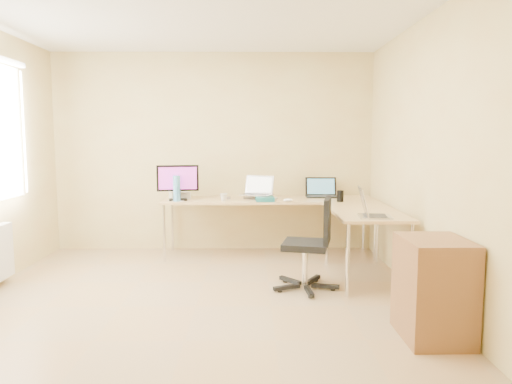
{
  "coord_description": "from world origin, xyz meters",
  "views": [
    {
      "loc": [
        0.49,
        -4.1,
        1.49
      ],
      "look_at": [
        0.55,
        1.1,
        0.9
      ],
      "focal_mm": 33.48,
      "sensor_mm": 36.0,
      "label": 1
    }
  ],
  "objects_px": {
    "desk_main": "(269,227)",
    "water_bottle": "(177,188)",
    "desk_return": "(364,245)",
    "cabinet": "(434,291)",
    "laptop_black": "(322,187)",
    "laptop_return": "(375,205)",
    "desk_fan": "(182,185)",
    "mug": "(224,197)",
    "office_chair": "(305,239)",
    "monitor": "(178,183)",
    "laptop_center": "(257,186)",
    "keyboard": "(260,198)"
  },
  "relations": [
    {
      "from": "cabinet",
      "to": "laptop_return",
      "type": "bearing_deg",
      "value": 97.88
    },
    {
      "from": "laptop_black",
      "to": "desk_fan",
      "type": "relative_size",
      "value": 1.34
    },
    {
      "from": "desk_main",
      "to": "monitor",
      "type": "relative_size",
      "value": 5.22
    },
    {
      "from": "monitor",
      "to": "laptop_center",
      "type": "bearing_deg",
      "value": -5.29
    },
    {
      "from": "monitor",
      "to": "mug",
      "type": "height_order",
      "value": "monitor"
    },
    {
      "from": "laptop_center",
      "to": "laptop_return",
      "type": "relative_size",
      "value": 1.03
    },
    {
      "from": "desk_main",
      "to": "water_bottle",
      "type": "bearing_deg",
      "value": -168.85
    },
    {
      "from": "laptop_center",
      "to": "office_chair",
      "type": "distance_m",
      "value": 1.42
    },
    {
      "from": "laptop_black",
      "to": "mug",
      "type": "distance_m",
      "value": 1.3
    },
    {
      "from": "monitor",
      "to": "laptop_center",
      "type": "xyz_separation_m",
      "value": [
        0.97,
        0.07,
        -0.05
      ]
    },
    {
      "from": "laptop_black",
      "to": "keyboard",
      "type": "bearing_deg",
      "value": -166.48
    },
    {
      "from": "monitor",
      "to": "desk_fan",
      "type": "distance_m",
      "value": 0.34
    },
    {
      "from": "mug",
      "to": "water_bottle",
      "type": "bearing_deg",
      "value": -177.39
    },
    {
      "from": "monitor",
      "to": "desk_fan",
      "type": "relative_size",
      "value": 1.7
    },
    {
      "from": "laptop_center",
      "to": "laptop_return",
      "type": "bearing_deg",
      "value": -28.12
    },
    {
      "from": "desk_main",
      "to": "water_bottle",
      "type": "xyz_separation_m",
      "value": [
        -1.13,
        -0.22,
        0.52
      ]
    },
    {
      "from": "keyboard",
      "to": "monitor",
      "type": "bearing_deg",
      "value": -154.43
    },
    {
      "from": "desk_main",
      "to": "laptop_black",
      "type": "xyz_separation_m",
      "value": [
        0.68,
        0.15,
        0.49
      ]
    },
    {
      "from": "laptop_center",
      "to": "keyboard",
      "type": "xyz_separation_m",
      "value": [
        0.04,
        0.04,
        -0.16
      ]
    },
    {
      "from": "laptop_return",
      "to": "mug",
      "type": "bearing_deg",
      "value": 57.69
    },
    {
      "from": "desk_main",
      "to": "laptop_center",
      "type": "relative_size",
      "value": 7.16
    },
    {
      "from": "monitor",
      "to": "desk_fan",
      "type": "xyz_separation_m",
      "value": [
        0.0,
        0.34,
        -0.07
      ]
    },
    {
      "from": "laptop_return",
      "to": "monitor",
      "type": "bearing_deg",
      "value": 64.84
    },
    {
      "from": "desk_return",
      "to": "monitor",
      "type": "distance_m",
      "value": 2.35
    },
    {
      "from": "monitor",
      "to": "cabinet",
      "type": "relative_size",
      "value": 0.64
    },
    {
      "from": "desk_return",
      "to": "cabinet",
      "type": "height_order",
      "value": "cabinet"
    },
    {
      "from": "desk_main",
      "to": "desk_return",
      "type": "bearing_deg",
      "value": -45.73
    },
    {
      "from": "laptop_black",
      "to": "office_chair",
      "type": "height_order",
      "value": "laptop_black"
    },
    {
      "from": "monitor",
      "to": "keyboard",
      "type": "xyz_separation_m",
      "value": [
        1.01,
        0.11,
        -0.21
      ]
    },
    {
      "from": "desk_fan",
      "to": "office_chair",
      "type": "bearing_deg",
      "value": -63.6
    },
    {
      "from": "monitor",
      "to": "water_bottle",
      "type": "xyz_separation_m",
      "value": [
        -0.0,
        -0.09,
        -0.06
      ]
    },
    {
      "from": "office_chair",
      "to": "cabinet",
      "type": "relative_size",
      "value": 1.17
    },
    {
      "from": "desk_main",
      "to": "cabinet",
      "type": "height_order",
      "value": "cabinet"
    },
    {
      "from": "desk_main",
      "to": "laptop_return",
      "type": "relative_size",
      "value": 7.39
    },
    {
      "from": "monitor",
      "to": "laptop_black",
      "type": "height_order",
      "value": "monitor"
    },
    {
      "from": "keyboard",
      "to": "laptop_return",
      "type": "distance_m",
      "value": 1.77
    },
    {
      "from": "desk_return",
      "to": "laptop_center",
      "type": "xyz_separation_m",
      "value": [
        -1.13,
        0.94,
        0.53
      ]
    },
    {
      "from": "desk_main",
      "to": "laptop_black",
      "type": "distance_m",
      "value": 0.86
    },
    {
      "from": "laptop_black",
      "to": "desk_return",
      "type": "bearing_deg",
      "value": -74.72
    },
    {
      "from": "laptop_black",
      "to": "office_chair",
      "type": "xyz_separation_m",
      "value": [
        -0.38,
        -1.5,
        -0.36
      ]
    },
    {
      "from": "office_chair",
      "to": "cabinet",
      "type": "height_order",
      "value": "office_chair"
    },
    {
      "from": "monitor",
      "to": "cabinet",
      "type": "height_order",
      "value": "monitor"
    },
    {
      "from": "desk_fan",
      "to": "laptop_return",
      "type": "bearing_deg",
      "value": -54.17
    },
    {
      "from": "desk_main",
      "to": "keyboard",
      "type": "relative_size",
      "value": 6.37
    },
    {
      "from": "laptop_black",
      "to": "laptop_center",
      "type": "bearing_deg",
      "value": -164.74
    },
    {
      "from": "desk_main",
      "to": "desk_fan",
      "type": "distance_m",
      "value": 1.25
    },
    {
      "from": "laptop_black",
      "to": "desk_fan",
      "type": "distance_m",
      "value": 1.81
    },
    {
      "from": "cabinet",
      "to": "mug",
      "type": "bearing_deg",
      "value": 125.48
    },
    {
      "from": "laptop_center",
      "to": "water_bottle",
      "type": "height_order",
      "value": "water_bottle"
    },
    {
      "from": "mug",
      "to": "cabinet",
      "type": "distance_m",
      "value": 2.91
    }
  ]
}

